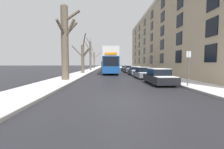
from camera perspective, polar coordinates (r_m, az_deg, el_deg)
ground_plane at (r=7.24m, az=7.71°, el=-9.89°), size 320.00×320.00×0.00m
sidewalk_left at (r=60.12m, az=-6.31°, el=2.45°), size 2.93×130.00×0.16m
sidewalk_right at (r=60.35m, az=4.72°, el=2.47°), size 2.93×130.00×0.16m
terrace_facade_right at (r=31.50m, az=22.91°, el=12.43°), size 9.10×43.37×12.99m
bare_tree_left_0 at (r=15.81m, az=-17.39°, el=12.02°), size 2.01×3.10×8.01m
bare_tree_left_1 at (r=26.92m, az=-11.03°, el=6.37°), size 3.40×1.69×6.90m
bare_tree_left_2 at (r=38.32m, az=-8.30°, el=7.48°), size 1.82×2.50×8.56m
bare_tree_left_3 at (r=50.48m, az=-6.95°, el=5.89°), size 4.32×3.44×7.34m
double_decker_bus at (r=26.95m, az=-0.71°, el=5.64°), size 2.57×10.51×4.39m
parked_car_0 at (r=13.44m, az=17.43°, el=-0.88°), size 1.74×4.17×1.35m
parked_car_1 at (r=18.75m, az=11.82°, el=0.57°), size 1.81×4.04×1.36m
parked_car_2 at (r=23.97m, az=8.79°, el=1.36°), size 1.73×4.06×1.36m
parked_car_3 at (r=30.21m, az=6.56°, el=2.04°), size 1.78×4.43×1.50m
parked_car_4 at (r=36.08m, az=5.17°, el=2.30°), size 1.76×4.13×1.38m
oncoming_van at (r=42.38m, az=-2.66°, el=3.45°), size 1.94×5.77×2.39m
pedestrian_left_sidewalk at (r=16.28m, az=-17.18°, el=0.98°), size 0.36×0.36×1.67m
street_sign_post at (r=12.02m, az=27.00°, el=2.62°), size 0.32×0.07×2.68m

